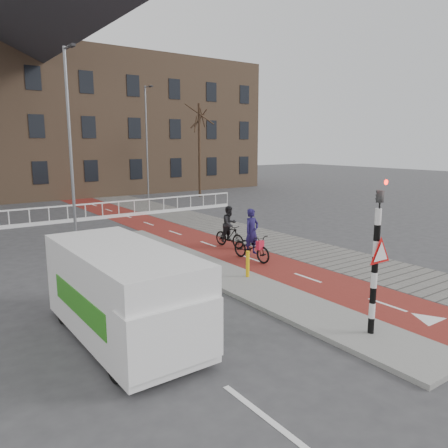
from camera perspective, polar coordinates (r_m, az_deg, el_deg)
ground at (r=12.46m, az=12.70°, el=-10.39°), size 120.00×120.00×0.00m
bike_lane at (r=20.93m, az=-5.08°, el=-1.61°), size 2.50×60.00×0.01m
sidewalk at (r=22.43m, az=1.11°, el=-0.74°), size 3.00×60.00×0.01m
curb_island at (r=14.86m, az=-0.72°, el=-6.43°), size 1.80×16.00×0.12m
traffic_signal at (r=10.23m, az=19.30°, el=-3.69°), size 0.80×0.80×3.68m
bollard at (r=14.19m, az=3.11°, el=-5.23°), size 0.12×0.12×0.85m
cyclist_near at (r=16.53m, az=3.64°, el=-2.51°), size 0.82×1.94×1.97m
cyclist_far at (r=18.53m, az=0.72°, el=-0.82°), size 0.83×1.68×1.77m
van at (r=10.18m, az=-13.11°, el=-8.58°), size 2.05×4.94×2.11m
railing at (r=25.32m, az=-26.25°, el=0.16°), size 28.00×0.10×0.99m
tree_right at (r=36.17m, az=-3.22°, el=9.53°), size 0.22×0.22×7.52m
streetlight_near at (r=18.63m, az=-19.39°, el=8.79°), size 0.12×0.12×8.04m
streetlight_right at (r=34.44m, az=-10.05°, el=10.23°), size 0.12×0.12×8.60m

